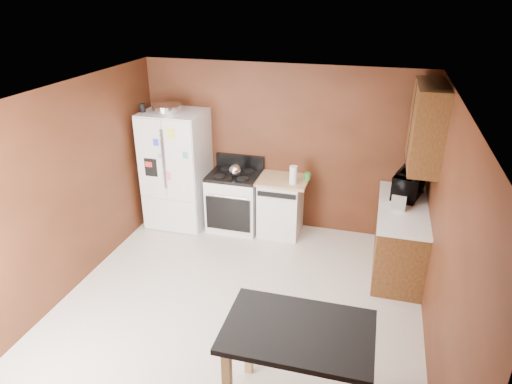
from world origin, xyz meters
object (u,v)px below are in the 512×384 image
at_px(paper_towel, 293,175).
at_px(gas_range, 235,200).
at_px(roasting_pan, 167,108).
at_px(microwave, 408,185).
at_px(kettle, 235,171).
at_px(island, 298,342).
at_px(pen_cup, 142,108).
at_px(dishwasher, 281,205).
at_px(refrigerator, 177,169).
at_px(green_canister, 307,176).
at_px(toaster, 400,199).

xyz_separation_m(paper_towel, gas_range, (-0.92, 0.10, -0.56)).
height_order(roasting_pan, microwave, roasting_pan).
height_order(kettle, island, kettle).
height_order(roasting_pan, gas_range, roasting_pan).
relative_size(paper_towel, microwave, 0.46).
bearing_deg(paper_towel, island, -77.85).
height_order(pen_cup, kettle, pen_cup).
xyz_separation_m(pen_cup, dishwasher, (2.04, 0.22, -1.41)).
relative_size(kettle, refrigerator, 0.10).
distance_m(paper_towel, dishwasher, 0.61).
bearing_deg(green_canister, roasting_pan, -174.82).
relative_size(roasting_pan, paper_towel, 1.64).
distance_m(pen_cup, refrigerator, 1.05).
bearing_deg(kettle, green_canister, 10.79).
bearing_deg(pen_cup, island, -45.27).
bearing_deg(island, pen_cup, 134.73).
relative_size(toaster, gas_range, 0.26).
bearing_deg(refrigerator, toaster, -7.35).
relative_size(gas_range, dishwasher, 1.24).
bearing_deg(dishwasher, gas_range, -178.06).
relative_size(kettle, green_canister, 1.80).
bearing_deg(paper_towel, gas_range, 174.05).
distance_m(kettle, toaster, 2.37).
height_order(kettle, refrigerator, refrigerator).
bearing_deg(kettle, gas_range, 115.56).
bearing_deg(pen_cup, dishwasher, 6.06).
xyz_separation_m(gas_range, dishwasher, (0.72, 0.02, -0.01)).
bearing_deg(gas_range, kettle, -64.44).
relative_size(green_canister, island, 0.08).
bearing_deg(kettle, toaster, -9.46).
distance_m(kettle, refrigerator, 0.96).
height_order(toaster, island, toaster).
distance_m(green_canister, microwave, 1.42).
height_order(pen_cup, toaster, pen_cup).
height_order(microwave, island, microwave).
distance_m(gas_range, island, 3.49).
relative_size(roasting_pan, island, 0.35).
distance_m(paper_towel, green_canister, 0.27).
xyz_separation_m(green_canister, microwave, (1.39, -0.23, 0.12)).
xyz_separation_m(dishwasher, island, (0.85, -3.12, 0.32)).
xyz_separation_m(pen_cup, microwave, (3.80, 0.07, -0.80)).
bearing_deg(microwave, island, 179.82).
relative_size(roasting_pan, green_canister, 4.18).
xyz_separation_m(gas_range, island, (1.57, -3.10, 0.31)).
distance_m(refrigerator, gas_range, 1.01).
bearing_deg(dishwasher, green_canister, 11.99).
bearing_deg(gas_range, roasting_pan, -175.05).
bearing_deg(pen_cup, toaster, -4.54).
bearing_deg(refrigerator, kettle, -2.12).
height_order(microwave, dishwasher, microwave).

